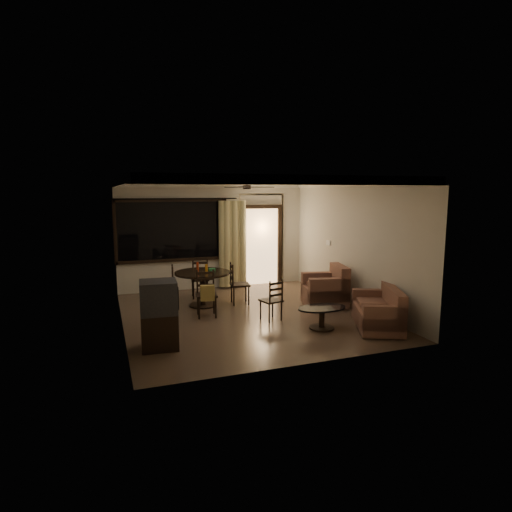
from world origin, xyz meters
name	(u,v)px	position (x,y,z in m)	size (l,w,h in m)	color
ground	(247,315)	(0.00, 0.00, 0.00)	(5.50, 5.50, 0.00)	#7F6651
room_shell	(247,221)	(0.59, 1.77, 1.83)	(5.50, 6.70, 5.50)	beige
dining_table	(203,279)	(-0.71, 1.02, 0.61)	(1.25, 1.25, 1.00)	black
dining_chair_west	(165,295)	(-1.54, 1.13, 0.28)	(0.47, 0.47, 0.95)	black
dining_chair_east	(239,292)	(0.12, 0.90, 0.28)	(0.47, 0.47, 0.95)	black
dining_chair_south	(207,302)	(-0.83, 0.17, 0.31)	(0.47, 0.52, 0.95)	black
dining_chair_north	(200,286)	(-0.61, 1.80, 0.28)	(0.47, 0.47, 0.95)	black
tv_cabinet	(159,315)	(-1.97, -1.33, 0.57)	(0.64, 0.58, 1.13)	black
sofa	(380,312)	(2.10, -1.65, 0.30)	(1.27, 1.60, 0.76)	#472A21
armchair	(327,290)	(1.92, 0.07, 0.37)	(1.07, 1.07, 0.90)	#472A21
coffee_table	(322,314)	(1.03, -1.34, 0.28)	(0.95, 0.57, 0.42)	black
side_chair	(271,308)	(0.34, -0.51, 0.25)	(0.45, 0.45, 0.84)	black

